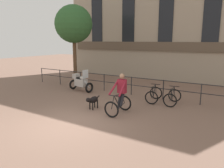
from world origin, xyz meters
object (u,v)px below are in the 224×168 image
at_px(dog, 93,100).
at_px(parked_motorcycle, 81,82).
at_px(parked_bicycle_near_lamp, 154,95).
at_px(cyclist_with_bike, 120,96).
at_px(parked_bicycle_mid_left, 172,97).

bearing_deg(dog, parked_motorcycle, 138.80).
xyz_separation_m(dog, parked_bicycle_near_lamp, (1.90, 2.64, -0.06)).
xyz_separation_m(cyclist_with_bike, parked_motorcycle, (-4.11, 2.32, -0.20)).
relative_size(dog, parked_motorcycle, 0.59).
bearing_deg(parked_bicycle_mid_left, parked_bicycle_near_lamp, -4.47).
bearing_deg(cyclist_with_bike, dog, -171.35).
distance_m(parked_motorcycle, parked_bicycle_mid_left, 5.66).
xyz_separation_m(dog, parked_motorcycle, (-2.81, 2.52, 0.14)).
bearing_deg(parked_bicycle_near_lamp, cyclist_with_bike, 67.49).
bearing_deg(cyclist_with_bike, parked_bicycle_near_lamp, 76.21).
xyz_separation_m(cyclist_with_bike, dog, (-1.30, -0.20, -0.34)).
distance_m(parked_bicycle_near_lamp, parked_bicycle_mid_left, 0.95).
height_order(cyclist_with_bike, dog, cyclist_with_bike).
bearing_deg(parked_motorcycle, dog, -123.61).
height_order(dog, parked_motorcycle, parked_motorcycle).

